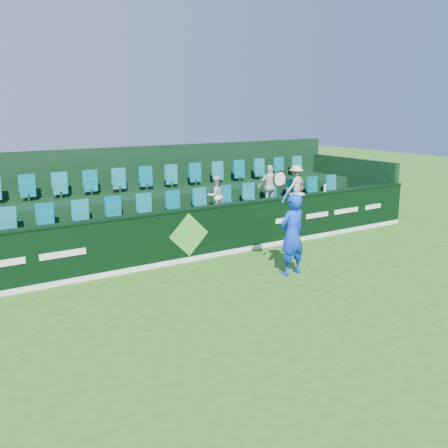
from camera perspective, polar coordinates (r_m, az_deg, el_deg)
ground at (r=9.62m, az=7.39°, el=-10.20°), size 60.00×60.00×0.00m
sponsor_hoarding at (r=12.55m, az=-4.27°, el=-1.25°), size 16.00×0.25×1.35m
stand_tier_front at (r=13.57m, az=-6.47°, el=-1.39°), size 16.00×2.00×0.80m
stand_tier_back at (r=15.20m, az=-9.67°, el=1.07°), size 16.00×1.80×1.30m
stand_rear at (r=15.49m, az=-10.40°, el=3.40°), size 16.00×4.10×2.60m
seat_row_front at (r=13.76m, az=-7.29°, el=1.79°), size 13.50×0.50×0.60m
seat_row_back at (r=15.30m, az=-10.25°, el=4.74°), size 13.50×0.50×0.60m
tennis_player at (r=11.56m, az=7.78°, el=-1.13°), size 1.10×0.50×2.54m
spectator_left at (r=14.10m, az=-0.99°, el=3.28°), size 0.56×0.45×1.13m
spectator_middle at (r=15.18m, az=5.27°, el=4.27°), size 0.82×0.51×1.31m
spectator_right at (r=15.83m, az=8.21°, el=4.45°), size 0.90×0.65×1.25m
towel at (r=14.41m, az=8.34°, el=3.40°), size 0.36×0.23×0.05m
drinks_bottle at (r=15.12m, az=11.46°, el=4.06°), size 0.07×0.07×0.22m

